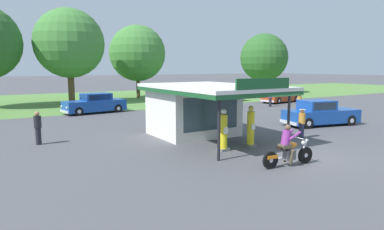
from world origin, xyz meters
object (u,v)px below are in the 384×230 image
object	(u,v)px
bystander_standing_back_lot	(38,127)
bystander_chatting_near_pumps	(270,98)
gas_pump_offside	(251,128)
featured_classic_sedan	(320,114)
parked_car_back_row_far_right	(222,95)
bystander_admiring_sedan	(302,123)
bystander_strolling_foreground	(299,103)
parked_car_back_row_centre_left	(95,104)
motorcycle_with_rider	(288,149)
parked_car_back_row_centre_right	(281,96)
gas_pump_nearside	(223,132)
parked_car_second_row_spare	(173,98)

from	to	relation	value
bystander_standing_back_lot	bystander_chatting_near_pumps	xyz separation A→B (m)	(20.85, 5.79, 0.02)
gas_pump_offside	featured_classic_sedan	distance (m)	8.03
gas_pump_offside	parked_car_back_row_far_right	distance (m)	21.34
bystander_admiring_sedan	bystander_strolling_foreground	size ratio (longest dim) A/B	0.93
parked_car_back_row_far_right	bystander_admiring_sedan	size ratio (longest dim) A/B	3.51
parked_car_back_row_centre_left	bystander_admiring_sedan	size ratio (longest dim) A/B	3.36
parked_car_back_row_far_right	bystander_chatting_near_pumps	size ratio (longest dim) A/B	3.29
motorcycle_with_rider	parked_car_back_row_far_right	bearing A→B (deg)	58.81
parked_car_back_row_far_right	bystander_strolling_foreground	world-z (taller)	bystander_strolling_foreground
parked_car_back_row_centre_right	bystander_standing_back_lot	size ratio (longest dim) A/B	3.16
gas_pump_nearside	parked_car_second_row_spare	bearing A→B (deg)	68.35
parked_car_back_row_centre_right	parked_car_back_row_far_right	world-z (taller)	parked_car_back_row_far_right
motorcycle_with_rider	bystander_strolling_foreground	size ratio (longest dim) A/B	1.40
gas_pump_nearside	featured_classic_sedan	size ratio (longest dim) A/B	0.36
gas_pump_offside	parked_car_back_row_centre_right	size ratio (longest dim) A/B	0.38
bystander_admiring_sedan	parked_car_second_row_spare	bearing A→B (deg)	83.97
parked_car_second_row_spare	bystander_chatting_near_pumps	world-z (taller)	bystander_chatting_near_pumps
parked_car_back_row_far_right	bystander_standing_back_lot	bearing A→B (deg)	-148.67
parked_car_back_row_centre_right	bystander_admiring_sedan	world-z (taller)	parked_car_back_row_centre_right
parked_car_second_row_spare	bystander_admiring_sedan	size ratio (longest dim) A/B	3.70
parked_car_back_row_centre_left	gas_pump_offside	bearing A→B (deg)	-79.94
gas_pump_nearside	gas_pump_offside	world-z (taller)	gas_pump_offside
featured_classic_sedan	parked_car_back_row_centre_right	distance (m)	14.32
parked_car_back_row_centre_left	bystander_admiring_sedan	bearing A→B (deg)	-68.25
bystander_chatting_near_pumps	parked_car_back_row_centre_right	bearing A→B (deg)	31.51
featured_classic_sedan	bystander_admiring_sedan	distance (m)	4.78
parked_car_back_row_far_right	bystander_chatting_near_pumps	world-z (taller)	bystander_chatting_near_pumps
featured_classic_sedan	parked_car_back_row_centre_right	world-z (taller)	featured_classic_sedan
motorcycle_with_rider	parked_car_second_row_spare	bearing A→B (deg)	72.94
parked_car_back_row_far_right	parked_car_back_row_centre_left	bearing A→B (deg)	-171.37
featured_classic_sedan	parked_car_second_row_spare	distance (m)	15.36
parked_car_second_row_spare	motorcycle_with_rider	bearing A→B (deg)	-107.06
featured_classic_sedan	bystander_standing_back_lot	size ratio (longest dim) A/B	3.27
parked_car_second_row_spare	bystander_chatting_near_pumps	distance (m)	9.32
parked_car_back_row_centre_right	parked_car_back_row_far_right	xyz separation A→B (m)	(-4.50, 4.15, 0.03)
parked_car_back_row_far_right	bystander_strolling_foreground	xyz separation A→B (m)	(-1.20, -11.58, 0.16)
parked_car_back_row_centre_right	parked_car_second_row_spare	xyz separation A→B (m)	(-10.93, 3.64, 0.01)
parked_car_back_row_far_right	gas_pump_offside	bearing A→B (deg)	-123.34
motorcycle_with_rider	featured_classic_sedan	xyz separation A→B (m)	(8.72, 5.34, 0.07)
parked_car_second_row_spare	gas_pump_nearside	bearing A→B (deg)	-111.65
featured_classic_sedan	bystander_standing_back_lot	xyz separation A→B (m)	(-16.09, 3.45, 0.12)
bystander_chatting_near_pumps	featured_classic_sedan	bearing A→B (deg)	-117.27
gas_pump_nearside	bystander_chatting_near_pumps	distance (m)	18.11
gas_pump_offside	parked_car_back_row_centre_left	size ratio (longest dim) A/B	0.37
featured_classic_sedan	bystander_strolling_foreground	size ratio (longest dim) A/B	3.17
bystander_standing_back_lot	parked_car_back_row_centre_right	bearing A→B (deg)	18.20
bystander_admiring_sedan	bystander_standing_back_lot	xyz separation A→B (m)	(-11.83, 5.62, 0.03)
gas_pump_offside	parked_car_second_row_spare	xyz separation A→B (m)	(5.30, 17.32, -0.17)
bystander_admiring_sedan	parked_car_back_row_centre_right	bearing A→B (deg)	47.04
motorcycle_with_rider	parked_car_back_row_far_right	size ratio (longest dim) A/B	0.43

